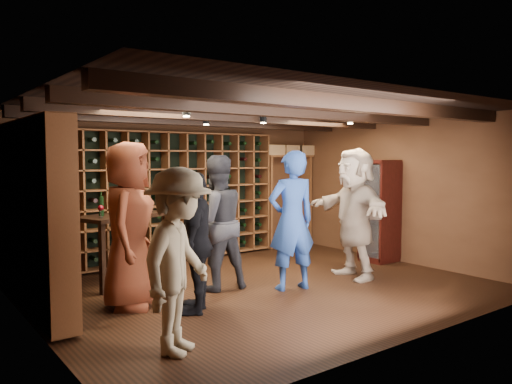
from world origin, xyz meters
TOP-DOWN VIEW (x-y plane):
  - ground at (0.00, 0.00)m, footprint 6.00×6.00m
  - room_shell at (0.00, 0.05)m, footprint 6.00×6.00m
  - wine_rack_back at (-0.52, 2.33)m, footprint 4.65×0.30m
  - wine_rack_left at (-2.83, 0.82)m, footprint 0.30×2.65m
  - crate_shelf at (2.41, 2.32)m, footprint 1.20×0.32m
  - display_cabinet at (2.71, 0.20)m, footprint 0.55×0.50m
  - man_blue_shirt at (0.25, -0.31)m, footprint 0.78×0.60m
  - man_grey_suit at (-0.58, 0.33)m, footprint 0.97×0.80m
  - guest_red_floral at (-1.87, 0.24)m, footprint 1.09×1.17m
  - guest_woman_black at (-1.30, -0.40)m, footprint 0.93×1.01m
  - guest_khaki at (-2.06, -1.40)m, footprint 1.28×1.20m
  - guest_beige at (1.47, -0.34)m, footprint 0.98×1.91m
  - tasting_table at (-1.47, 1.45)m, footprint 1.48×1.09m

SIDE VIEW (x-z plane):
  - ground at x=0.00m, z-range 0.00..0.00m
  - guest_woman_black at x=-1.30m, z-range 0.00..1.66m
  - display_cabinet at x=2.71m, z-range -0.02..1.73m
  - guest_khaki at x=-2.06m, z-range 0.00..1.74m
  - tasting_table at x=-1.47m, z-range 0.23..1.51m
  - man_grey_suit at x=-0.58m, z-range 0.00..1.85m
  - man_blue_shirt at x=0.25m, z-range 0.00..1.92m
  - guest_beige at x=1.47m, z-range 0.00..1.97m
  - guest_red_floral at x=-1.87m, z-range 0.00..2.01m
  - wine_rack_back at x=-0.52m, z-range 0.05..2.25m
  - wine_rack_left at x=-2.83m, z-range 0.05..2.25m
  - crate_shelf at x=2.41m, z-range 0.54..2.60m
  - room_shell at x=0.00m, z-range -0.58..5.42m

